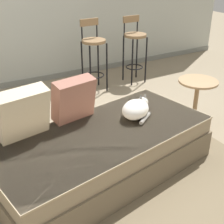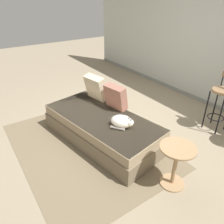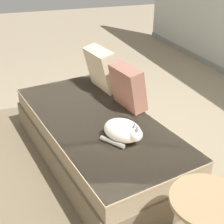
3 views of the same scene
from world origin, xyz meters
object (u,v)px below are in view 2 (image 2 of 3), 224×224
object	(u,v)px
throw_pillow_corner	(96,87)
throw_pillow_middle	(116,97)
bar_stool_near_window	(221,98)
couch	(102,128)
side_table	(176,161)
cat	(122,121)

from	to	relation	value
throw_pillow_corner	throw_pillow_middle	distance (m)	0.51
bar_stool_near_window	couch	bearing A→B (deg)	-114.91
couch	throw_pillow_middle	bearing A→B (deg)	107.72
throw_pillow_middle	side_table	xyz separation A→B (m)	(1.46, -0.12, -0.26)
throw_pillow_corner	side_table	distance (m)	1.98
bar_stool_near_window	cat	bearing A→B (deg)	-104.19
couch	bar_stool_near_window	size ratio (longest dim) A/B	2.08
bar_stool_near_window	side_table	bearing A→B (deg)	-73.62
couch	cat	size ratio (longest dim) A/B	5.40
couch	side_table	distance (m)	1.37
bar_stool_near_window	side_table	xyz separation A→B (m)	(0.48, -1.63, -0.23)
couch	throw_pillow_corner	world-z (taller)	throw_pillow_corner
throw_pillow_middle	bar_stool_near_window	bearing A→B (deg)	57.04
couch	throw_pillow_middle	size ratio (longest dim) A/B	5.07
throw_pillow_corner	throw_pillow_middle	world-z (taller)	throw_pillow_corner
couch	throw_pillow_corner	distance (m)	0.80
couch	side_table	world-z (taller)	side_table
throw_pillow_corner	side_table	size ratio (longest dim) A/B	0.79
throw_pillow_corner	couch	bearing A→B (deg)	-23.57
cat	couch	bearing A→B (deg)	-166.83
side_table	throw_pillow_corner	bearing A→B (deg)	179.03
throw_pillow_corner	throw_pillow_middle	bearing A→B (deg)	9.88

